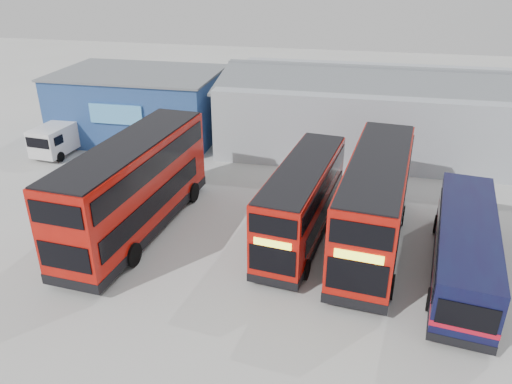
% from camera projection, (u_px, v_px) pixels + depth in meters
% --- Properties ---
extents(ground_plane, '(120.00, 120.00, 0.00)m').
position_uv_depth(ground_plane, '(278.00, 294.00, 21.57)').
color(ground_plane, '#9F9F9A').
rests_on(ground_plane, ground).
extents(office_block, '(12.30, 8.32, 5.12)m').
position_uv_depth(office_block, '(140.00, 104.00, 38.89)').
color(office_block, navy).
rests_on(office_block, ground).
extents(maintenance_shed, '(30.50, 12.00, 5.89)m').
position_uv_depth(maintenance_shed, '(432.00, 114.00, 36.56)').
color(maintenance_shed, '#9CA2AA').
rests_on(maintenance_shed, ground).
extents(double_decker_left, '(3.86, 11.92, 4.96)m').
position_uv_depth(double_decker_left, '(134.00, 189.00, 25.36)').
color(double_decker_left, '#B0120A').
rests_on(double_decker_left, ground).
extents(double_decker_centre, '(3.59, 9.85, 4.08)m').
position_uv_depth(double_decker_centre, '(302.00, 203.00, 24.86)').
color(double_decker_centre, '#B0120A').
rests_on(double_decker_centre, ground).
extents(double_decker_right, '(3.97, 11.41, 4.73)m').
position_uv_depth(double_decker_right, '(374.00, 205.00, 23.99)').
color(double_decker_right, '#B0120A').
rests_on(double_decker_right, ground).
extents(single_decker_blue, '(3.90, 10.75, 2.85)m').
position_uv_depth(single_decker_blue, '(464.00, 249.00, 22.14)').
color(single_decker_blue, black).
rests_on(single_decker_blue, ground).
extents(panel_van, '(2.57, 5.24, 2.21)m').
position_uv_depth(panel_van, '(62.00, 136.00, 36.28)').
color(panel_van, silver).
rests_on(panel_van, ground).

